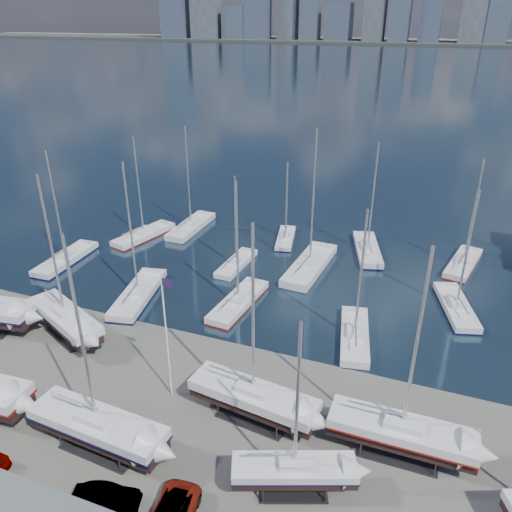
% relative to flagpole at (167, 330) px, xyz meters
% --- Properties ---
extents(ground, '(1400.00, 1400.00, 0.00)m').
position_rel_flagpole_xyz_m(ground, '(0.72, -1.52, -6.48)').
color(ground, '#605E59').
rests_on(ground, ground).
extents(water, '(1400.00, 600.00, 0.40)m').
position_rel_flagpole_xyz_m(water, '(0.72, 308.48, -6.63)').
color(water, '#192C39').
rests_on(water, ground).
extents(far_shore, '(1400.00, 80.00, 2.20)m').
position_rel_flagpole_xyz_m(far_shore, '(0.72, 568.48, -5.38)').
color(far_shore, '#2D332D').
rests_on(far_shore, ground).
extents(skyline, '(639.14, 43.80, 107.69)m').
position_rel_flagpole_xyz_m(skyline, '(-7.11, 562.24, 32.61)').
color(skyline, '#475166').
rests_on(skyline, far_shore).
extents(sailboat_cradle_2, '(10.40, 6.73, 16.49)m').
position_rel_flagpole_xyz_m(sailboat_cradle_2, '(-13.78, 3.76, -4.37)').
color(sailboat_cradle_2, '#2D2D33').
rests_on(sailboat_cradle_2, ground).
extents(sailboat_cradle_3, '(10.86, 3.67, 17.18)m').
position_rel_flagpole_xyz_m(sailboat_cradle_3, '(-2.02, -6.95, -4.34)').
color(sailboat_cradle_3, '#2D2D33').
rests_on(sailboat_cradle_3, ground).
extents(sailboat_cradle_4, '(10.50, 4.09, 16.65)m').
position_rel_flagpole_xyz_m(sailboat_cradle_4, '(7.32, -0.18, -4.37)').
color(sailboat_cradle_4, '#2D2D33').
rests_on(sailboat_cradle_4, ground).
extents(sailboat_cradle_5, '(8.49, 5.06, 13.47)m').
position_rel_flagpole_xyz_m(sailboat_cradle_5, '(12.20, -5.45, -4.53)').
color(sailboat_cradle_5, '#2D2D33').
rests_on(sailboat_cradle_5, ground).
extents(sailboat_cradle_6, '(10.31, 2.89, 16.62)m').
position_rel_flagpole_xyz_m(sailboat_cradle_6, '(18.38, 0.22, -4.37)').
color(sailboat_cradle_6, '#2D2D33').
rests_on(sailboat_cradle_6, ground).
extents(sailboat_moored_0, '(3.23, 10.27, 15.20)m').
position_rel_flagpole_xyz_m(sailboat_moored_0, '(-24.95, 16.86, -6.17)').
color(sailboat_moored_0, black).
rests_on(sailboat_moored_0, water).
extents(sailboat_moored_1, '(5.24, 10.41, 14.99)m').
position_rel_flagpole_xyz_m(sailboat_moored_1, '(-19.85, 27.10, -6.17)').
color(sailboat_moored_1, black).
rests_on(sailboat_moored_1, water).
extents(sailboat_moored_2, '(2.97, 10.53, 15.89)m').
position_rel_flagpole_xyz_m(sailboat_moored_2, '(-14.97, 32.20, -6.15)').
color(sailboat_moored_2, black).
rests_on(sailboat_moored_2, water).
extents(sailboat_moored_3, '(5.15, 11.30, 16.32)m').
position_rel_flagpole_xyz_m(sailboat_moored_3, '(-11.33, 12.48, -6.17)').
color(sailboat_moored_3, black).
rests_on(sailboat_moored_3, water).
extents(sailboat_moored_4, '(2.69, 8.28, 12.34)m').
position_rel_flagpole_xyz_m(sailboat_moored_4, '(-4.10, 23.56, -6.15)').
color(sailboat_moored_4, black).
rests_on(sailboat_moored_4, water).
extents(sailboat_moored_5, '(3.79, 8.16, 11.78)m').
position_rel_flagpole_xyz_m(sailboat_moored_5, '(-0.71, 33.27, -6.16)').
color(sailboat_moored_5, black).
rests_on(sailboat_moored_5, water).
extents(sailboat_moored_6, '(3.65, 10.12, 14.81)m').
position_rel_flagpole_xyz_m(sailboat_moored_6, '(-0.27, 14.96, -6.17)').
color(sailboat_moored_6, black).
rests_on(sailboat_moored_6, water).
extents(sailboat_moored_7, '(4.20, 12.34, 18.33)m').
position_rel_flagpole_xyz_m(sailboat_moored_7, '(4.76, 26.04, -6.15)').
color(sailboat_moored_7, black).
rests_on(sailboat_moored_7, water).
extents(sailboat_moored_8, '(5.64, 10.78, 15.52)m').
position_rel_flagpole_xyz_m(sailboat_moored_8, '(10.67, 33.35, -6.17)').
color(sailboat_moored_8, black).
rests_on(sailboat_moored_8, water).
extents(sailboat_moored_9, '(4.38, 9.74, 14.21)m').
position_rel_flagpole_xyz_m(sailboat_moored_9, '(12.78, 13.17, -6.15)').
color(sailboat_moored_9, black).
rests_on(sailboat_moored_9, water).
extents(sailboat_moored_10, '(5.21, 9.90, 14.25)m').
position_rel_flagpole_xyz_m(sailboat_moored_10, '(21.94, 22.34, -6.17)').
color(sailboat_moored_10, black).
rests_on(sailboat_moored_10, water).
extents(sailboat_moored_11, '(4.78, 10.06, 14.50)m').
position_rel_flagpole_xyz_m(sailboat_moored_11, '(22.62, 33.63, -6.17)').
color(sailboat_moored_11, black).
rests_on(sailboat_moored_11, water).
extents(car_b, '(4.64, 2.75, 1.44)m').
position_rel_flagpole_xyz_m(car_b, '(1.23, -10.82, -5.75)').
color(car_b, gray).
rests_on(car_b, ground).
extents(flagpole, '(1.00, 0.12, 11.32)m').
position_rel_flagpole_xyz_m(flagpole, '(0.00, 0.00, 0.00)').
color(flagpole, white).
rests_on(flagpole, ground).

